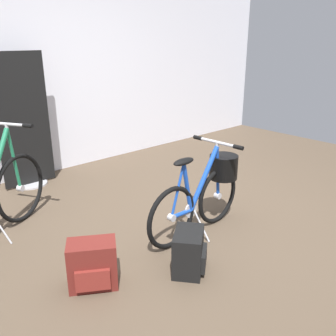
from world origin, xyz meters
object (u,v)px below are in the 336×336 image
(floor_banner_stand, at_px, (24,129))
(handbag_on_floor, at_px, (93,265))
(backpack_on_floor, at_px, (189,252))
(folding_bike_foreground, at_px, (206,189))

(floor_banner_stand, distance_m, handbag_on_floor, 2.25)
(floor_banner_stand, relative_size, backpack_on_floor, 4.06)
(folding_bike_foreground, bearing_deg, handbag_on_floor, -178.36)
(folding_bike_foreground, distance_m, backpack_on_floor, 0.70)
(backpack_on_floor, distance_m, handbag_on_floor, 0.70)
(folding_bike_foreground, height_order, handbag_on_floor, folding_bike_foreground)
(handbag_on_floor, bearing_deg, folding_bike_foreground, 1.64)
(floor_banner_stand, bearing_deg, backpack_on_floor, -85.78)
(floor_banner_stand, distance_m, backpack_on_floor, 2.52)
(folding_bike_foreground, xyz_separation_m, backpack_on_floor, (-0.56, -0.35, -0.23))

